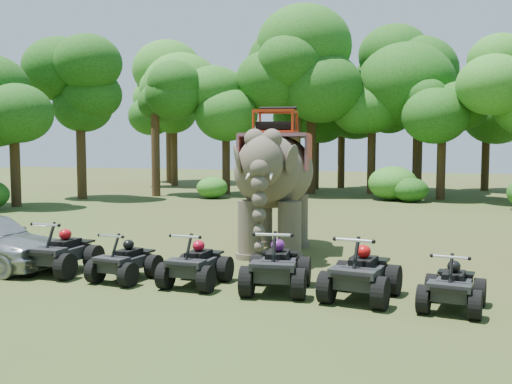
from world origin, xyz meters
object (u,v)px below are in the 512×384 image
Objects in this scene: atv_1 at (125,256)px; atv_4 at (361,266)px; elephant at (275,180)px; atv_2 at (196,258)px; atv_0 at (62,247)px; atv_5 at (453,280)px; atv_3 at (277,260)px.

atv_1 is 0.85× the size of atv_4.
elephant is 3.07× the size of atv_2.
atv_5 is (9.04, -0.18, -0.09)m from atv_0.
elephant is 2.79× the size of atv_4.
elephant is 4.70m from atv_3.
atv_3 is 1.01× the size of atv_4.
elephant is 6.16m from atv_0.
atv_2 is (-0.52, -4.35, -1.51)m from elephant.
atv_4 reaches higher than atv_1.
atv_5 is at bearing -2.21° from atv_0.
atv_1 is 0.84× the size of atv_3.
atv_5 is (4.92, -4.52, -1.55)m from elephant.
atv_1 is at bearing -125.71° from elephant.
atv_3 is (1.35, -4.27, -1.44)m from elephant.
atv_0 reaches higher than atv_1.
elephant reaches higher than atv_5.
atv_4 is 1.18× the size of atv_5.
atv_5 is at bearing 5.08° from atv_1.
atv_4 is at bearing 7.00° from atv_1.
atv_3 is (3.61, 0.19, 0.11)m from atv_1.
atv_0 is 1.86m from atv_1.
atv_0 is at bearing -174.50° from atv_5.
atv_0 is 9.04m from atv_5.
atv_2 is at bearing 9.17° from atv_1.
atv_2 is 1.87m from atv_3.
atv_0 is 1.15× the size of atv_1.
atv_2 reaches higher than atv_1.
atv_3 is 3.58m from atv_5.
atv_1 is at bearing -173.81° from atv_5.
atv_5 is (7.18, -0.06, -0.00)m from atv_1.
atv_2 is (1.75, 0.11, 0.04)m from atv_1.
elephant is at bearing 98.70° from atv_3.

